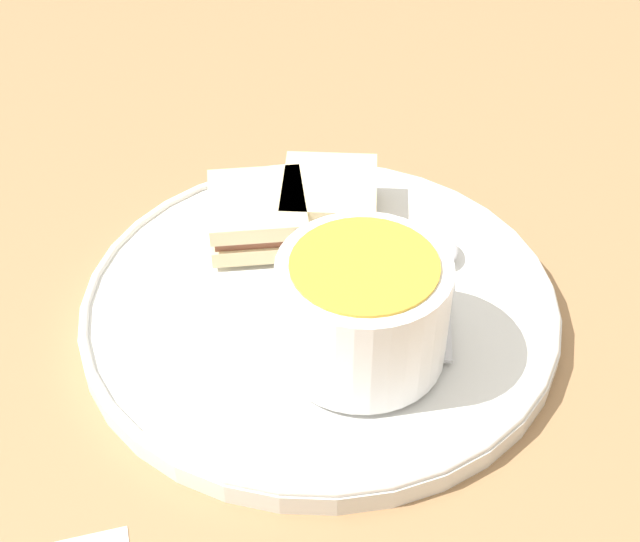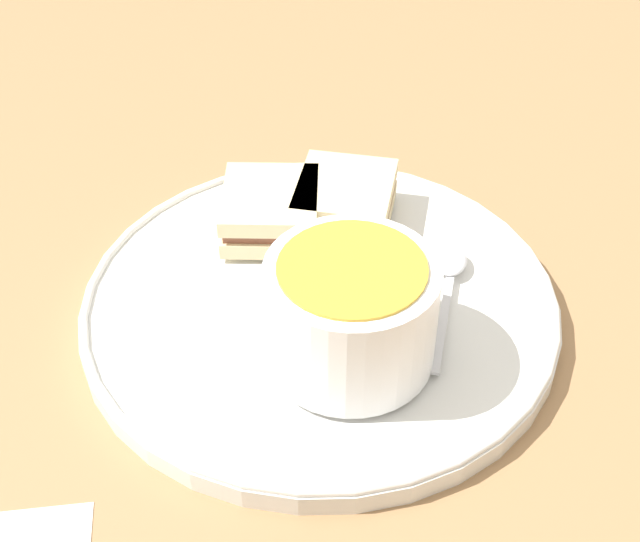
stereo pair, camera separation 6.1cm
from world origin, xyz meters
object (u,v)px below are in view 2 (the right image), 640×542
object	(u,v)px
spoon	(451,274)
sandwich_half_far	(270,210)
soup_bowl	(351,312)
sandwich_half_near	(345,200)

from	to	relation	value
spoon	sandwich_half_far	size ratio (longest dim) A/B	1.17
soup_bowl	spoon	xyz separation A→B (m)	(-0.09, -0.05, -0.03)
soup_bowl	sandwich_half_near	xyz separation A→B (m)	(-0.05, -0.14, -0.02)
sandwich_half_far	sandwich_half_near	bearing A→B (deg)	174.31
soup_bowl	sandwich_half_far	xyz separation A→B (m)	(0.01, -0.15, -0.02)
soup_bowl	spoon	size ratio (longest dim) A/B	0.95
spoon	sandwich_half_near	distance (m)	0.10
spoon	sandwich_half_far	distance (m)	0.14
spoon	sandwich_half_near	world-z (taller)	sandwich_half_near
spoon	sandwich_half_far	world-z (taller)	sandwich_half_far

